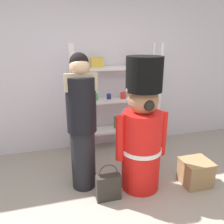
{
  "coord_description": "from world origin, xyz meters",
  "views": [
    {
      "loc": [
        -0.7,
        -1.62,
        1.83
      ],
      "look_at": [
        -0.01,
        0.88,
        1.0
      ],
      "focal_mm": 37.52,
      "sensor_mm": 36.0,
      "label": 1
    }
  ],
  "objects": [
    {
      "name": "shopping_bag",
      "position": [
        -0.12,
        0.64,
        0.17
      ],
      "size": [
        0.29,
        0.11,
        0.46
      ],
      "color": "#332D28",
      "rests_on": "ground_plane"
    },
    {
      "name": "teddy_bear_guard",
      "position": [
        0.34,
        0.78,
        0.77
      ],
      "size": [
        0.65,
        0.49,
        1.64
      ],
      "color": "red",
      "rests_on": "ground_plane"
    },
    {
      "name": "merchandise_shelf",
      "position": [
        0.36,
        1.98,
        0.89
      ],
      "size": [
        1.45,
        0.35,
        1.75
      ],
      "color": "white",
      "rests_on": "ground_plane"
    },
    {
      "name": "display_crate",
      "position": [
        1.05,
        0.63,
        0.17
      ],
      "size": [
        0.36,
        0.34,
        0.33
      ],
      "color": "#9E7A51",
      "rests_on": "ground_plane"
    },
    {
      "name": "person_shopper",
      "position": [
        -0.35,
        0.98,
        0.87
      ],
      "size": [
        0.37,
        0.35,
        1.68
      ],
      "color": "black",
      "rests_on": "ground_plane"
    },
    {
      "name": "back_wall",
      "position": [
        0.0,
        2.2,
        1.3
      ],
      "size": [
        6.4,
        0.12,
        2.6
      ],
      "primitive_type": "cube",
      "color": "silver",
      "rests_on": "ground_plane"
    }
  ]
}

